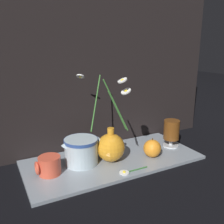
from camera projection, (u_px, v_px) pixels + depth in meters
The scene contains 9 objects.
ground_plane at pixel (113, 161), 1.02m from camera, with size 6.00×6.00×0.00m, color black.
shelf at pixel (113, 160), 1.02m from camera, with size 0.71×0.32×0.01m.
backdrop_wall at pixel (94, 22), 1.03m from camera, with size 1.21×0.02×1.10m.
vase_with_flowers at pixel (111, 146), 0.98m from camera, with size 0.16×0.22×0.34m.
yellow_mug at pixel (49, 165), 0.89m from camera, with size 0.09×0.08×0.07m.
ceramic_pitcher at pixel (82, 150), 0.96m from camera, with size 0.16×0.13×0.11m.
tea_glass at pixel (171, 131), 1.12m from camera, with size 0.07×0.07×0.12m.
orange_fruit at pixel (152, 148), 1.03m from camera, with size 0.07×0.07×0.08m.
loose_daisy at pixel (128, 172), 0.90m from camera, with size 0.12×0.04×0.01m.
Camera 1 is at (-0.44, -0.82, 0.46)m, focal length 40.00 mm.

